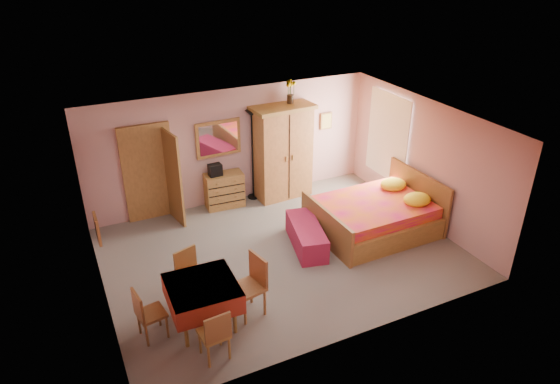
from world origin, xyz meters
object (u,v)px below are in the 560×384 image
wall_mirror (218,139)px  sunflower_vase (290,91)px  chest_of_drawers (224,190)px  chair_south (214,333)px  dining_table (203,304)px  bed (374,208)px  chair_east (248,287)px  chair_west (151,313)px  wardrobe (283,152)px  stereo (215,170)px  floor_lamp (252,156)px  bench (306,236)px  chair_north (193,277)px

wall_mirror → sunflower_vase: sunflower_vase is taller
chest_of_drawers → chair_south: bearing=-108.2°
dining_table → bed: bearing=16.7°
bed → chair_east: bed is taller
chair_east → sunflower_vase: bearing=-47.2°
chair_west → chair_east: size_ratio=0.85×
wall_mirror → sunflower_vase: 1.87m
wardrobe → chair_west: size_ratio=2.51×
wall_mirror → stereo: bearing=-133.6°
floor_lamp → bed: bearing=-56.4°
sunflower_vase → dining_table: sunflower_vase is taller
bench → chair_north: chair_north is taller
bench → dining_table: (-2.48, -1.27, 0.14)m
bed → bench: size_ratio=1.68×
wall_mirror → floor_lamp: floor_lamp is taller
wall_mirror → bench: size_ratio=0.72×
floor_lamp → chair_north: bearing=-127.7°
wall_mirror → wardrobe: size_ratio=0.47×
stereo → wardrobe: wardrobe is taller
wardrobe → dining_table: (-3.02, -3.45, -0.71)m
floor_lamp → chair_south: bearing=-119.2°
wall_mirror → bench: bearing=-72.5°
floor_lamp → chair_west: size_ratio=2.43×
sunflower_vase → stereo: bearing=-179.2°
dining_table → chair_south: 0.72m
dining_table → stereo: bearing=67.9°
bench → dining_table: bearing=-152.9°
floor_lamp → bed: 2.97m
sunflower_vase → bench: sunflower_vase is taller
wall_mirror → stereo: (-0.18, -0.20, -0.63)m
chair_south → chair_west: chair_west is taller
stereo → sunflower_vase: size_ratio=0.53×
chair_south → chair_east: size_ratio=0.84×
wall_mirror → chair_east: 4.03m
bench → chair_west: (-3.26, -1.19, 0.20)m
wall_mirror → wardrobe: 1.51m
chair_west → sunflower_vase: bearing=121.9°
stereo → floor_lamp: bearing=6.8°
dining_table → chair_south: size_ratio=1.20×
chest_of_drawers → chair_east: size_ratio=0.82×
floor_lamp → chair_north: 3.85m
wardrobe → bench: wardrobe is taller
chest_of_drawers → floor_lamp: bearing=12.5°
bed → chair_east: size_ratio=2.31×
stereo → dining_table: (-1.43, -3.52, -0.55)m
wall_mirror → bed: wall_mirror is taller
dining_table → wall_mirror: bearing=66.6°
wall_mirror → chair_west: wall_mirror is taller
chair_west → stereo: bearing=138.5°
floor_lamp → bench: floor_lamp is taller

